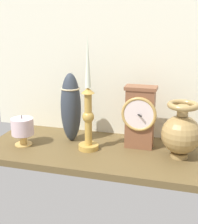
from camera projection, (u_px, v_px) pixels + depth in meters
ground_plane at (121, 154)px, 114.59cm from camera, size 100.00×36.00×2.40cm
back_wall at (133, 54)px, 122.00cm from camera, size 120.00×2.00×65.00cm
mantel_clock at (140, 116)px, 114.82cm from camera, size 12.44×8.61×22.76cm
candlestick_tall_left at (88, 112)px, 112.33cm from camera, size 7.29×7.29×40.53cm
brass_vase_bulbous at (181, 132)px, 107.22cm from camera, size 13.19×13.19×19.30cm
pillar_candle_front at (23, 129)px, 118.53cm from camera, size 8.25×8.25×11.51cm
tall_ceramic_vase at (71, 107)px, 120.81cm from camera, size 7.67×7.67×26.35cm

